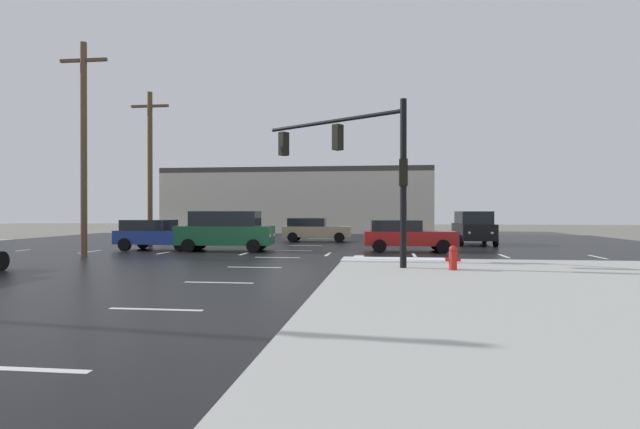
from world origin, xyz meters
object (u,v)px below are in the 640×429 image
Objects in this scene: suv_black at (473,227)px; utility_pole_far at (150,166)px; utility_pole_mid at (84,145)px; suv_green at (226,230)px; fire_hydrant at (453,258)px; traffic_signal_mast at (360,157)px; sedan_blue at (158,234)px; sedan_tan at (314,229)px; sedan_red at (405,235)px.

utility_pole_far reaches higher than suv_black.
suv_green is at bearing 37.33° from utility_pole_mid.
fire_hydrant is at bearing -12.13° from suv_black.
suv_green is 0.51× the size of utility_pole_mid.
traffic_signal_mast is 1.23× the size of sedan_blue.
suv_green is at bearing -113.28° from sedan_tan.
suv_black is (6.28, 13.76, -2.92)m from traffic_signal_mast.
sedan_blue is 0.52× the size of utility_pole_far.
utility_pole_far is (-1.49, 2.22, 3.78)m from sedan_blue.
traffic_signal_mast reaches higher than sedan_tan.
suv_black reaches higher than sedan_blue.
fire_hydrant is 19.25m from utility_pole_far.
sedan_blue is (-13.95, 8.53, 0.32)m from fire_hydrant.
sedan_red is at bearing -6.58° from utility_pole_far.
suv_green reaches higher than sedan_red.
utility_pole_mid is at bearing -90.69° from utility_pole_far.
sedan_blue and sedan_tan have the same top height.
suv_black is at bearing 23.94° from suv_green.
utility_pole_far reaches higher than traffic_signal_mast.
sedan_red is at bearing 18.09° from utility_pole_mid.
sedan_tan is (7.09, 8.58, 0.00)m from sedan_blue.
suv_green is at bearing -10.31° from traffic_signal_mast.
suv_green is (-9.11, -0.68, 0.24)m from sedan_red.
traffic_signal_mast is 1.23× the size of sedan_red.
suv_green is 15.09m from suv_black.
suv_black is at bearing 30.12° from utility_pole_mid.
sedan_red is at bearing 5.70° from sedan_blue.
suv_green is at bearing -179.59° from sedan_red.
traffic_signal_mast is 7.16× the size of fire_hydrant.
sedan_red is 0.95× the size of suv_black.
suv_black is 19.49m from utility_pole_far.
traffic_signal_mast is 12.80m from utility_pole_mid.
fire_hydrant is 0.08× the size of utility_pole_mid.
sedan_tan is 10.23m from suv_black.
sedan_tan is at bearing 55.75° from utility_pole_mid.
utility_pole_far is at bearing -76.71° from suv_black.
suv_black is 21.98m from utility_pole_mid.
sedan_blue is at bearing -56.21° from utility_pole_far.
sedan_tan is at bearing 121.66° from sedan_red.
sedan_blue is 12.82m from sedan_red.
utility_pole_mid is (-14.37, -4.69, 4.15)m from sedan_red.
sedan_red is 0.48× the size of utility_pole_mid.
sedan_blue is at bearing 148.58° from fire_hydrant.
suv_green is 1.01× the size of suv_black.
suv_black is at bearing 13.62° from utility_pole_far.
suv_black is (3.19, 15.26, 0.55)m from fire_hydrant.
utility_pole_far reaches higher than sedan_red.
sedan_blue is (-10.87, 7.03, -3.15)m from traffic_signal_mast.
sedan_red is at bearing -35.47° from suv_black.
traffic_signal_mast is at bearing 154.15° from fire_hydrant.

